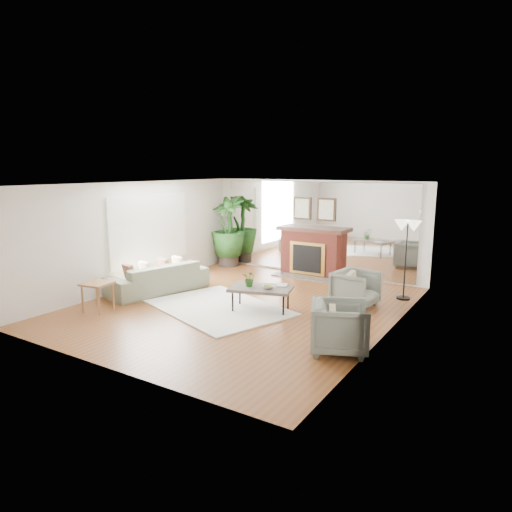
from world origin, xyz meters
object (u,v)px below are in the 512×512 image
Objects in this scene: armchair_back at (356,289)px; armchair_front at (340,327)px; side_table at (97,287)px; sofa at (158,278)px; potted_ficus at (228,229)px; fireplace at (310,251)px; coffee_table at (261,289)px; floor_lamp at (407,232)px.

armchair_front reaches higher than armchair_back.
sofa is at bearing 89.66° from side_table.
sofa is at bearing -84.54° from potted_ficus.
fireplace is at bearing 66.08° from side_table.
potted_ficus is (-5.14, 4.28, 0.69)m from armchair_front.
side_table is at bearing 13.81° from sofa.
coffee_table is 3.39m from floor_lamp.
potted_ficus is at bearing 26.46° from armchair_front.
potted_ficus is 5.32m from floor_lamp.
floor_lamp is (0.10, 3.46, 1.07)m from armchair_front.
armchair_back is at bearing -45.65° from fireplace.
fireplace is 2.35× the size of armchair_front.
coffee_table is at bearing 138.49° from armchair_back.
sofa is 4.95m from armchair_front.
side_table is (-0.01, -1.67, 0.16)m from sofa.
coffee_table is 2.39m from armchair_front.
potted_ficus is at bearing 75.34° from armchair_back.
fireplace is at bearing 6.59° from armchair_front.
sofa is (-2.23, -3.39, -0.32)m from fireplace.
armchair_back is (1.50, 1.29, -0.07)m from coffee_table.
potted_ficus is (-4.53, 1.88, 0.71)m from armchair_back.
armchair_front is at bearing 7.32° from side_table.
sofa is at bearing -123.41° from fireplace.
armchair_back is 0.94× the size of armchair_front.
coffee_table is 3.24m from side_table.
coffee_table is 1.58× the size of armchair_front.
fireplace reaches higher than armchair_back.
armchair_back reaches higher than coffee_table.
side_table is at bearing -86.51° from potted_ficus.
fireplace is 2.50× the size of armchair_back.
side_table is 4.94m from potted_ficus.
fireplace is 2.86m from armchair_back.
armchair_back is (1.99, -2.04, -0.29)m from fireplace.
armchair_front is at bearing -157.89° from armchair_back.
potted_ficus reaches higher than side_table.
potted_ficus reaches higher than armchair_front.
sofa is 1.68m from side_table.
fireplace is 1.01× the size of potted_ficus.
potted_ficus is at bearing -160.39° from sofa.
floor_lamp reaches higher than armchair_front.
armchair_front is at bearing 91.91° from sofa.
armchair_back reaches higher than side_table.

